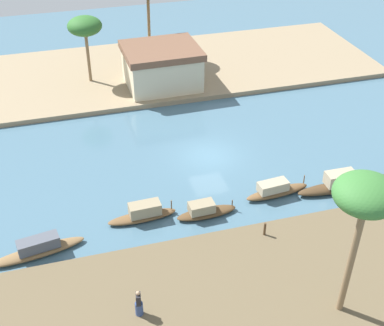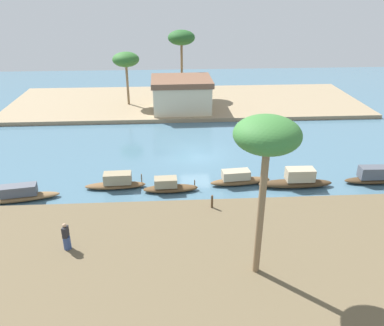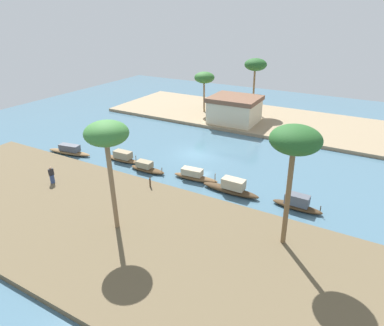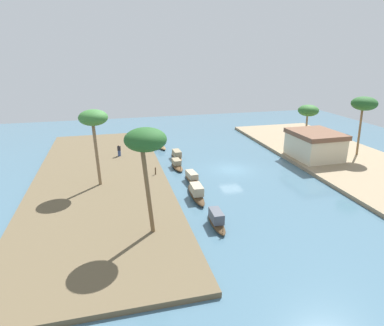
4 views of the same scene
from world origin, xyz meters
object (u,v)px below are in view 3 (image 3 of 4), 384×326
Objects in this scene: sampan_with_red_awning at (147,168)px; palm_tree_left_near at (107,136)px; sampan_upstream_small at (231,188)px; sampan_foreground at (122,157)px; sampan_near_left_bank at (297,203)px; palm_tree_right_short at (256,65)px; sampan_open_hull at (69,151)px; riverside_building at (235,109)px; person_on_near_bank at (52,176)px; mooring_post at (150,182)px; palm_tree_left_far at (295,142)px; palm_tree_right_tall at (204,78)px; sampan_downstream_large at (194,176)px.

sampan_with_red_awning is 0.49× the size of palm_tree_left_near.
sampan_upstream_small reaches higher than sampan_foreground.
palm_tree_right_short is (-12.64, 23.80, 6.64)m from sampan_near_left_bank.
sampan_upstream_small is (18.86, 0.76, 0.10)m from sampan_open_hull.
riverside_building is at bearing 71.12° from sampan_foreground.
sampan_with_red_awning is 8.59m from person_on_near_bank.
mooring_post is at bearing -50.75° from sampan_with_red_awning.
sampan_foreground is (-18.15, 0.40, -0.06)m from sampan_near_left_bank.
mooring_post is 14.14m from palm_tree_left_far.
riverside_building is at bearing 92.94° from mooring_post.
person_on_near_bank is at bearing -104.96° from sampan_foreground.
sampan_near_left_bank is 8.97m from palm_tree_left_far.
sampan_upstream_small is at bearing 124.98° from person_on_near_bank.
palm_tree_right_tall is 0.90× the size of riverside_building.
sampan_foreground is (-12.61, 0.64, -0.07)m from sampan_upstream_small.
sampan_with_red_awning is 0.47× the size of palm_tree_left_far.
palm_tree_left_near is (7.77, -9.81, 6.81)m from sampan_foreground.
sampan_downstream_large is at bearing -4.22° from sampan_open_hull.
sampan_upstream_small reaches higher than mooring_post.
mooring_post is at bearing -20.06° from sampan_open_hull.
mooring_post is at bearing -153.07° from sampan_upstream_small.
sampan_open_hull is at bearing -133.18° from person_on_near_bank.
person_on_near_bank is 32.22m from palm_tree_right_short.
mooring_post is at bearing 124.36° from person_on_near_bank.
palm_tree_right_tall reaches higher than mooring_post.
sampan_near_left_bank is at bearing -7.60° from sampan_downstream_large.
palm_tree_left_near is (9.48, -2.41, 6.22)m from person_on_near_bank.
palm_tree_left_near is at bearing 85.47° from person_on_near_bank.
palm_tree_left_near is at bearing -136.10° from sampan_near_left_bank.
palm_tree_right_tall reaches higher than sampan_open_hull.
palm_tree_left_far is at bearing -10.14° from mooring_post.
palm_tree_left_near is at bearing -40.49° from sampan_open_hull.
palm_tree_left_far reaches higher than sampan_near_left_bank.
riverside_building is (-2.55, 26.93, -5.09)m from palm_tree_left_near.
palm_tree_left_far is (0.37, -5.51, 7.06)m from sampan_near_left_bank.
mooring_post reaches higher than sampan_open_hull.
sampan_foreground is 20.23m from palm_tree_right_tall.
palm_tree_right_tall is at bearing 156.38° from riverside_building.
palm_tree_right_tall is at bearing 65.74° from sampan_open_hull.
person_on_near_bank is 25.51m from riverside_building.
palm_tree_right_short is at bearing 74.82° from sampan_foreground.
person_on_near_bank is at bearing -155.36° from mooring_post.
riverside_building reaches higher than mooring_post.
sampan_open_hull is 1.03× the size of sampan_upstream_small.
palm_tree_left_far is (14.86, -5.18, 7.19)m from sampan_with_red_awning.
palm_tree_right_short reaches higher than riverside_building.
person_on_near_bank reaches higher than sampan_near_left_bank.
sampan_near_left_bank is at bearing 15.67° from mooring_post.
palm_tree_right_tall reaches higher than sampan_downstream_large.
sampan_open_hull reaches higher than sampan_with_red_awning.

